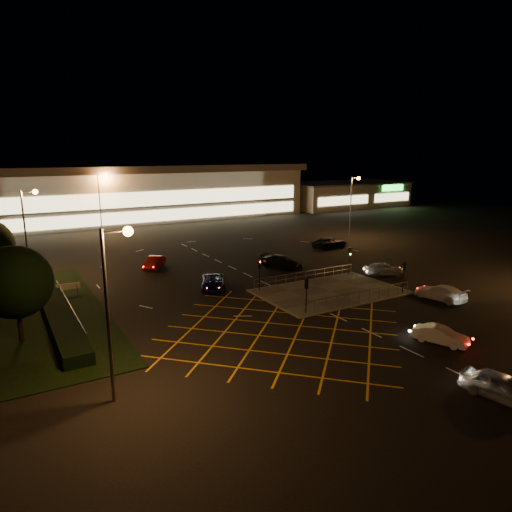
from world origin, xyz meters
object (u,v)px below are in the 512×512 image
car_near_silver (502,387)px  car_left_blue (213,282)px  signal_se (404,271)px  car_queue_white (441,335)px  car_approach_white (440,292)px  signal_sw (306,289)px  signal_nw (260,269)px  car_east_grey (330,243)px  car_circ_red (154,263)px  car_far_dkgrey (282,262)px  signal_ne (350,255)px  car_right_silver (384,269)px

car_near_silver → car_left_blue: car_near_silver is taller
signal_se → car_queue_white: size_ratio=0.80×
signal_se → car_approach_white: (1.67, -3.19, -1.64)m
signal_se → car_queue_white: (-7.04, -10.09, -1.72)m
car_queue_white → car_left_blue: (-8.74, 21.17, 0.06)m
signal_sw → signal_nw: 7.99m
car_queue_white → car_near_silver: bearing=-139.3°
car_left_blue → car_east_grey: (23.81, 10.25, 0.07)m
car_near_silver → signal_nw: bearing=83.1°
car_circ_red → car_approach_white: car_circ_red is taller
signal_sw → car_far_dkgrey: size_ratio=0.58×
car_approach_white → car_east_grey: bearing=-112.2°
signal_sw → car_far_dkgrey: (7.11, 14.64, -1.58)m
car_left_blue → signal_nw: bearing=-14.1°
car_east_grey → signal_ne: bearing=141.7°
car_east_grey → car_far_dkgrey: bearing=110.1°
car_queue_white → car_circ_red: size_ratio=0.89×
signal_ne → car_circ_red: bearing=141.7°
car_right_silver → car_circ_red: (-21.87, 16.48, -0.04)m
car_left_blue → car_east_grey: bearing=48.4°
car_right_silver → car_approach_white: car_right_silver is taller
car_right_silver → signal_sw: bearing=139.0°
signal_sw → car_left_blue: signal_sw is taller
car_left_blue → car_approach_white: (17.46, -14.26, 0.02)m
car_far_dkgrey → car_queue_white: bearing=-126.3°
signal_ne → car_approach_white: size_ratio=0.63×
car_near_silver → car_far_dkgrey: (5.75, 31.71, 0.01)m
signal_se → car_east_grey: (8.02, 21.33, -1.59)m
car_queue_white → car_right_silver: 19.24m
signal_ne → car_near_silver: bearing=-113.0°
signal_se → car_east_grey: bearing=-110.6°
signal_nw → car_circ_red: bearing=113.7°
car_left_blue → car_right_silver: car_right_silver is taller
car_near_silver → car_left_blue: size_ratio=0.89×
signal_ne → car_east_grey: (8.02, 13.35, -1.59)m
signal_sw → car_near_silver: 17.20m
signal_se → car_queue_white: 12.42m
signal_sw → car_near_silver: bearing=94.5°
car_approach_white → car_right_silver: bearing=-108.9°
car_queue_white → car_circ_red: (-11.33, 32.58, 0.08)m
car_near_silver → car_approach_white: size_ratio=0.91×
signal_ne → car_approach_white: signal_ne is taller
signal_nw → car_right_silver: signal_nw is taller
signal_se → signal_ne: bearing=-90.0°
signal_ne → car_left_blue: (-15.78, 3.09, -1.66)m
car_far_dkgrey → signal_se: bearing=-102.9°
signal_se → car_right_silver: (3.50, 6.01, -1.60)m
signal_sw → car_left_blue: size_ratio=0.62×
signal_se → car_far_dkgrey: (-4.89, 14.64, -1.58)m
car_near_silver → car_queue_white: (3.60, 6.98, -0.13)m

